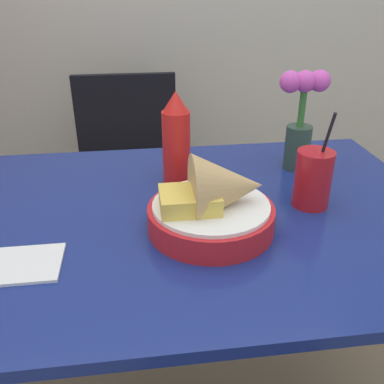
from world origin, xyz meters
name	(u,v)px	position (x,y,z in m)	size (l,w,h in m)	color
dining_table	(177,248)	(0.00, 0.00, 0.63)	(1.21, 0.80, 0.72)	navy
chair_far_window	(129,166)	(-0.12, 0.77, 0.51)	(0.40, 0.40, 0.86)	black
food_basket	(216,204)	(0.07, -0.08, 0.78)	(0.26, 0.26, 0.17)	red
ketchup_bottle	(176,140)	(0.02, 0.15, 0.84)	(0.07, 0.07, 0.23)	red
drink_cup	(313,180)	(0.31, -0.01, 0.79)	(0.08, 0.08, 0.23)	red
flower_vase	(301,117)	(0.35, 0.20, 0.87)	(0.13, 0.07, 0.26)	#2D4738
napkin	(21,265)	(-0.30, -0.16, 0.73)	(0.14, 0.11, 0.01)	white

